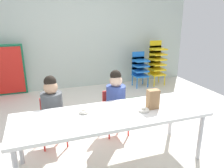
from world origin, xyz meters
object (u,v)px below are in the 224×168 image
object	(u,v)px
seated_child_middle_seat	(116,97)
donut_powdered_loose	(144,110)
paper_plate_near_edge	(84,113)
folded_activity_table	(1,71)
craft_table	(112,117)
donut_powdered_on_plate	(84,112)
kid_chair_blue_stack	(140,67)
kid_chair_yellow_stack	(157,61)
paper_bag_brown	(153,99)
seated_child_near_camera	(52,104)

from	to	relation	value
seated_child_middle_seat	donut_powdered_loose	world-z (taller)	seated_child_middle_seat
paper_plate_near_edge	folded_activity_table	bearing A→B (deg)	112.54
craft_table	donut_powdered_on_plate	distance (m)	0.31
seated_child_middle_seat	folded_activity_table	distance (m)	2.70
kid_chair_blue_stack	kid_chair_yellow_stack	bearing A→B (deg)	0.06
craft_table	donut_powdered_on_plate	world-z (taller)	donut_powdered_on_plate
paper_bag_brown	donut_powdered_loose	distance (m)	0.17
seated_child_middle_seat	folded_activity_table	size ratio (longest dim) A/B	0.84
paper_plate_near_edge	paper_bag_brown	bearing A→B (deg)	-8.46
donut_powdered_loose	kid_chair_yellow_stack	bearing A→B (deg)	56.89
craft_table	kid_chair_yellow_stack	distance (m)	3.17
donut_powdered_on_plate	seated_child_near_camera	bearing A→B (deg)	121.12
kid_chair_blue_stack	kid_chair_yellow_stack	world-z (taller)	kid_chair_yellow_stack
kid_chair_blue_stack	donut_powdered_on_plate	size ratio (longest dim) A/B	7.51
seated_child_middle_seat	kid_chair_blue_stack	distance (m)	2.29
paper_bag_brown	donut_powdered_on_plate	distance (m)	0.79
craft_table	paper_bag_brown	xyz separation A→B (m)	(0.49, -0.02, 0.16)
seated_child_near_camera	seated_child_middle_seat	bearing A→B (deg)	0.00
seated_child_near_camera	paper_bag_brown	world-z (taller)	seated_child_near_camera
craft_table	paper_bag_brown	distance (m)	0.51
kid_chair_blue_stack	paper_plate_near_edge	distance (m)	3.01
seated_child_middle_seat	kid_chair_yellow_stack	world-z (taller)	kid_chair_yellow_stack
craft_table	seated_child_middle_seat	xyz separation A→B (m)	(0.26, 0.58, 0.00)
kid_chair_yellow_stack	paper_plate_near_edge	bearing A→B (deg)	-134.01
kid_chair_blue_stack	seated_child_near_camera	bearing A→B (deg)	-138.68
craft_table	folded_activity_table	distance (m)	3.05
paper_plate_near_edge	donut_powdered_loose	bearing A→B (deg)	-14.31
craft_table	seated_child_near_camera	xyz separation A→B (m)	(-0.58, 0.58, 0.00)
seated_child_near_camera	kid_chair_yellow_stack	size ratio (longest dim) A/B	0.88
kid_chair_yellow_stack	paper_bag_brown	bearing A→B (deg)	-121.40
seated_child_middle_seat	paper_bag_brown	xyz separation A→B (m)	(0.22, -0.60, 0.15)
seated_child_middle_seat	folded_activity_table	bearing A→B (deg)	127.41
donut_powdered_on_plate	craft_table	bearing A→B (deg)	-18.40
kid_chair_yellow_stack	paper_bag_brown	distance (m)	2.91
kid_chair_blue_stack	kid_chair_yellow_stack	size ratio (longest dim) A/B	0.77
donut_powdered_loose	seated_child_middle_seat	bearing A→B (deg)	97.88
donut_powdered_on_plate	donut_powdered_loose	world-z (taller)	donut_powdered_on_plate
donut_powdered_loose	craft_table	bearing A→B (deg)	169.10
seated_child_middle_seat	kid_chair_blue_stack	bearing A→B (deg)	55.40
kid_chair_yellow_stack	seated_child_middle_seat	bearing A→B (deg)	-132.77
kid_chair_blue_stack	paper_bag_brown	bearing A→B (deg)	-113.37
craft_table	kid_chair_blue_stack	world-z (taller)	kid_chair_blue_stack
seated_child_middle_seat	folded_activity_table	world-z (taller)	folded_activity_table
kid_chair_yellow_stack	craft_table	bearing A→B (deg)	-129.12
seated_child_middle_seat	donut_powdered_on_plate	distance (m)	0.74
folded_activity_table	donut_powdered_on_plate	distance (m)	2.85
donut_powdered_on_plate	folded_activity_table	bearing A→B (deg)	112.54
craft_table	donut_powdered_on_plate	size ratio (longest dim) A/B	19.77
paper_plate_near_edge	donut_powdered_on_plate	bearing A→B (deg)	0.00
kid_chair_blue_stack	folded_activity_table	size ratio (longest dim) A/B	0.74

